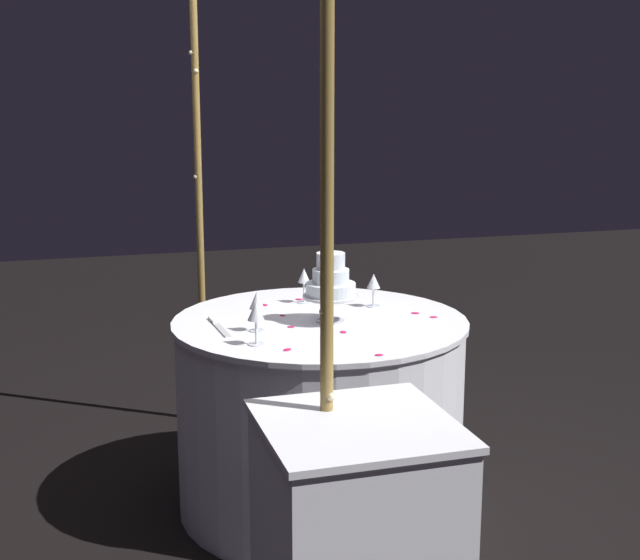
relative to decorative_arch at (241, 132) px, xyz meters
name	(u,v)px	position (x,y,z in m)	size (l,w,h in m)	color
ground_plane	(320,503)	(0.00, -0.30, -1.53)	(12.00, 12.00, 0.00)	black
decorative_arch	(241,132)	(0.00, 0.00, 0.00)	(2.21, 0.06, 2.34)	olive
main_table	(320,413)	(0.00, -0.30, -1.13)	(1.18, 1.18, 0.79)	white
tiered_cake	(331,282)	(-0.05, -0.33, -0.58)	(0.22, 0.22, 0.28)	silver
wine_glass_0	(304,278)	(0.29, -0.32, -0.63)	(0.06, 0.06, 0.15)	silver
wine_glass_1	(257,303)	(-0.10, -0.03, -0.63)	(0.06, 0.06, 0.15)	silver
wine_glass_2	(374,283)	(0.14, -0.58, -0.64)	(0.06, 0.06, 0.14)	silver
wine_glass_3	(256,313)	(-0.27, 0.02, -0.62)	(0.06, 0.06, 0.16)	silver
cake_knife	(218,325)	(0.01, 0.10, -0.74)	(0.30, 0.04, 0.01)	silver
rose_petal_0	(343,332)	(-0.21, -0.33, -0.74)	(0.03, 0.02, 0.00)	#C61951
rose_petal_1	(379,355)	(-0.52, -0.36, -0.74)	(0.03, 0.02, 0.00)	#C61951
rose_petal_2	(310,290)	(0.52, -0.41, -0.74)	(0.03, 0.02, 0.00)	#C61951
rose_petal_3	(415,313)	(-0.02, -0.70, -0.74)	(0.04, 0.02, 0.00)	#C61951
rose_petal_4	(287,350)	(-0.37, -0.07, -0.74)	(0.04, 0.02, 0.00)	#C61951
rose_petal_5	(265,305)	(0.29, -0.15, -0.74)	(0.03, 0.02, 0.00)	#C61951
rose_petal_6	(283,315)	(0.10, -0.17, -0.74)	(0.03, 0.02, 0.00)	#C61951
rose_petal_7	(434,317)	(-0.10, -0.75, -0.74)	(0.03, 0.02, 0.00)	#C61951
rose_petal_8	(311,299)	(0.34, -0.36, -0.74)	(0.04, 0.03, 0.00)	#C61951
rose_petal_9	(299,299)	(0.35, -0.31, -0.74)	(0.03, 0.02, 0.00)	#C61951
rose_petal_10	(291,327)	(-0.08, -0.16, -0.74)	(0.03, 0.02, 0.00)	#C61951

